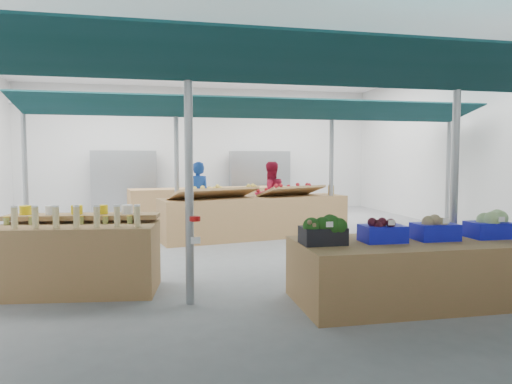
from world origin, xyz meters
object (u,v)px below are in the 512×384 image
(veg_counter, at_px, (449,269))
(vendor_right, at_px, (270,196))
(vendor_left, at_px, (197,197))
(bottle_shelf, at_px, (79,255))
(crate_stack, at_px, (466,264))
(fruit_counter, at_px, (255,217))

(veg_counter, relative_size, vendor_right, 2.28)
(veg_counter, xyz_separation_m, vendor_left, (-2.64, 6.01, 0.47))
(bottle_shelf, bearing_deg, crate_stack, -0.68)
(vendor_right, bearing_deg, fruit_counter, 49.68)
(bottle_shelf, bearing_deg, veg_counter, -8.54)
(veg_counter, bearing_deg, vendor_right, 98.19)
(vendor_left, relative_size, vendor_right, 1.00)
(crate_stack, bearing_deg, vendor_right, 105.33)
(bottle_shelf, distance_m, veg_counter, 4.71)
(bottle_shelf, height_order, vendor_left, vendor_left)
(fruit_counter, relative_size, vendor_right, 2.50)
(veg_counter, distance_m, vendor_right, 6.09)
(crate_stack, distance_m, vendor_left, 6.39)
(fruit_counter, distance_m, vendor_left, 1.67)
(vendor_left, bearing_deg, fruit_counter, 125.78)
(bottle_shelf, relative_size, crate_stack, 3.74)
(veg_counter, bearing_deg, crate_stack, 40.95)
(vendor_right, bearing_deg, crate_stack, 93.63)
(bottle_shelf, xyz_separation_m, vendor_right, (3.70, 4.76, 0.36))
(crate_stack, height_order, vendor_left, vendor_left)
(fruit_counter, height_order, vendor_right, vendor_right)
(crate_stack, distance_m, vendor_right, 5.67)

